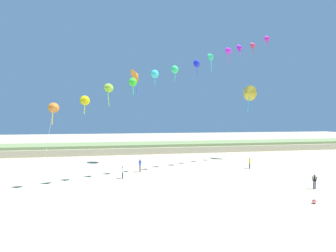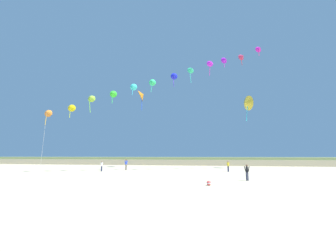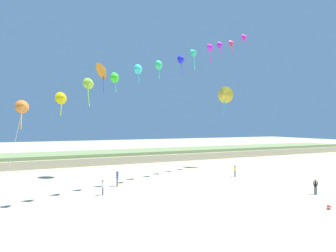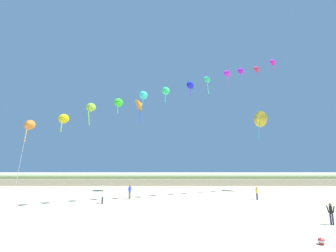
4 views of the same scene
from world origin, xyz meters
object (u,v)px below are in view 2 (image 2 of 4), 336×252
at_px(person_near_left, 102,165).
at_px(large_kite_mid_trail, 142,95).
at_px(large_kite_low_lead, 246,103).
at_px(beach_ball, 209,183).
at_px(person_near_right, 126,164).
at_px(person_mid_center, 228,165).
at_px(person_far_left, 247,171).

relative_size(person_near_left, large_kite_mid_trail, 0.34).
relative_size(large_kite_low_lead, beach_ball, 13.45).
relative_size(person_near_right, person_mid_center, 1.11).
relative_size(person_near_left, beach_ball, 4.22).
height_order(person_far_left, large_kite_mid_trail, large_kite_mid_trail).
distance_m(person_mid_center, person_far_left, 11.84).
bearing_deg(person_near_left, large_kite_mid_trail, 76.57).
distance_m(person_near_left, person_far_left, 21.45).
xyz_separation_m(person_mid_center, large_kite_mid_trail, (-15.97, 8.22, 13.67)).
height_order(person_near_right, person_far_left, person_near_right).
relative_size(person_near_left, person_near_right, 0.87).
bearing_deg(large_kite_low_lead, beach_ball, -106.07).
distance_m(large_kite_low_lead, beach_ball, 27.94).
bearing_deg(large_kite_mid_trail, person_far_left, -49.94).
bearing_deg(person_mid_center, person_near_right, 177.44).
height_order(person_near_right, person_mid_center, person_near_right).
height_order(large_kite_mid_trail, beach_ball, large_kite_mid_trail).
distance_m(person_mid_center, large_kite_low_lead, 14.60).
height_order(person_mid_center, large_kite_mid_trail, large_kite_mid_trail).
relative_size(person_near_right, beach_ball, 4.86).
xyz_separation_m(person_near_left, large_kite_mid_trail, (2.63, 11.03, 13.70)).
relative_size(person_mid_center, large_kite_mid_trail, 0.36).
bearing_deg(person_near_left, person_far_left, -24.79).
xyz_separation_m(large_kite_low_lead, large_kite_mid_trail, (-20.28, -0.17, 2.53)).
bearing_deg(beach_ball, large_kite_low_lead, 73.93).
distance_m(person_near_right, person_far_left, 21.11).
xyz_separation_m(person_near_right, large_kite_mid_trail, (0.15, 7.50, 13.57)).
height_order(large_kite_low_lead, beach_ball, large_kite_low_lead).
height_order(person_near_left, large_kite_mid_trail, large_kite_mid_trail).
relative_size(person_near_left, large_kite_low_lead, 0.31).
bearing_deg(large_kite_mid_trail, person_near_left, -103.43).
relative_size(person_near_right, large_kite_low_lead, 0.36).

